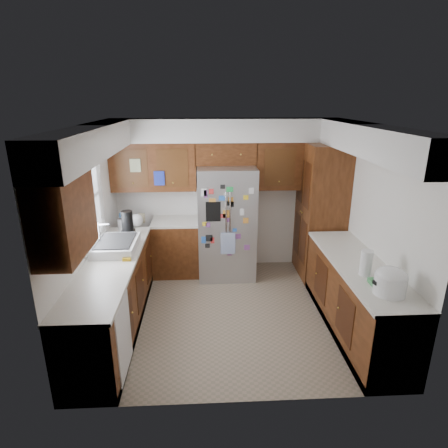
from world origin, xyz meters
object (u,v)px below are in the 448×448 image
Objects in this scene: pantry at (321,212)px; paper_towel at (366,263)px; rice_cooker at (391,281)px; fridge at (226,223)px.

pantry is 1.93m from paper_towel.
pantry reaches higher than rice_cooker.
fridge is 2.45m from paper_towel.
pantry is 1.19× the size of fridge.
rice_cooker is at bearing -80.51° from paper_towel.
paper_towel is at bearing -92.11° from pantry.
pantry is at bearing -2.06° from fridge.
fridge is at bearing 125.74° from paper_towel.
paper_towel is at bearing 99.49° from rice_cooker.
pantry is at bearing 89.99° from rice_cooker.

